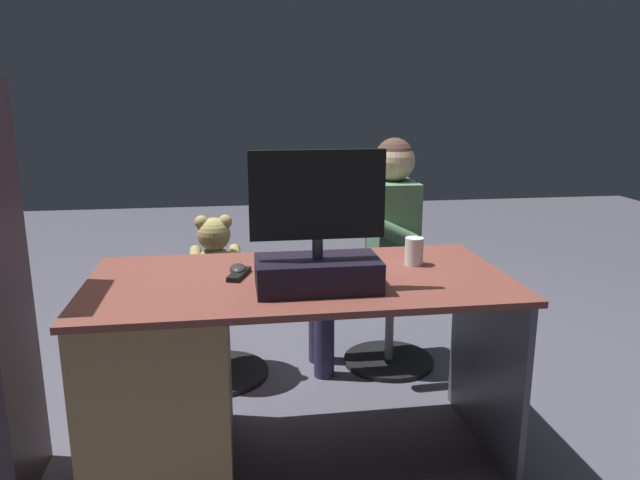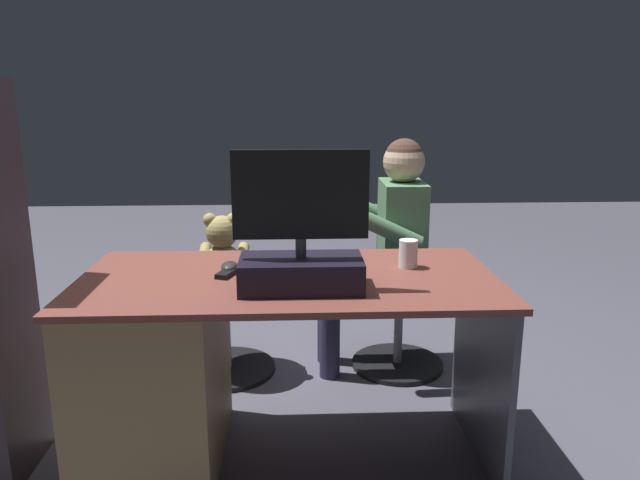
% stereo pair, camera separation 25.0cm
% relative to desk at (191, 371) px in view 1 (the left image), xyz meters
% --- Properties ---
extents(ground_plane, '(10.00, 10.00, 0.00)m').
position_rel_desk_xyz_m(ground_plane, '(-0.40, -0.36, -0.38)').
color(ground_plane, '#514F5D').
extents(desk, '(1.49, 0.74, 0.72)m').
position_rel_desk_xyz_m(desk, '(0.00, 0.00, 0.00)').
color(desk, brown).
rests_on(desk, ground_plane).
extents(monitor, '(0.44, 0.22, 0.46)m').
position_rel_desk_xyz_m(monitor, '(-0.44, 0.14, 0.46)').
color(monitor, black).
rests_on(monitor, desk).
extents(keyboard, '(0.42, 0.14, 0.02)m').
position_rel_desk_xyz_m(keyboard, '(-0.46, -0.09, 0.35)').
color(keyboard, black).
rests_on(keyboard, desk).
extents(computer_mouse, '(0.06, 0.10, 0.04)m').
position_rel_desk_xyz_m(computer_mouse, '(-0.18, -0.07, 0.35)').
color(computer_mouse, '#2C2627').
rests_on(computer_mouse, desk).
extents(cup, '(0.07, 0.07, 0.11)m').
position_rel_desk_xyz_m(cup, '(-0.84, -0.09, 0.39)').
color(cup, white).
rests_on(cup, desk).
extents(tv_remote, '(0.09, 0.16, 0.02)m').
position_rel_desk_xyz_m(tv_remote, '(-0.18, -0.04, 0.34)').
color(tv_remote, black).
rests_on(tv_remote, desk).
extents(office_chair_teddy, '(0.48, 0.48, 0.46)m').
position_rel_desk_xyz_m(office_chair_teddy, '(-0.08, -0.73, -0.11)').
color(office_chair_teddy, black).
rests_on(office_chair_teddy, ground_plane).
extents(teddy_bear, '(0.24, 0.24, 0.35)m').
position_rel_desk_xyz_m(teddy_bear, '(-0.08, -0.74, 0.23)').
color(teddy_bear, tan).
rests_on(teddy_bear, office_chair_teddy).
extents(visitor_chair, '(0.46, 0.46, 0.46)m').
position_rel_desk_xyz_m(visitor_chair, '(-0.94, -0.75, -0.11)').
color(visitor_chair, black).
rests_on(visitor_chair, ground_plane).
extents(person, '(0.51, 0.48, 1.15)m').
position_rel_desk_xyz_m(person, '(-0.86, -0.74, 0.30)').
color(person, '#558059').
rests_on(person, ground_plane).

